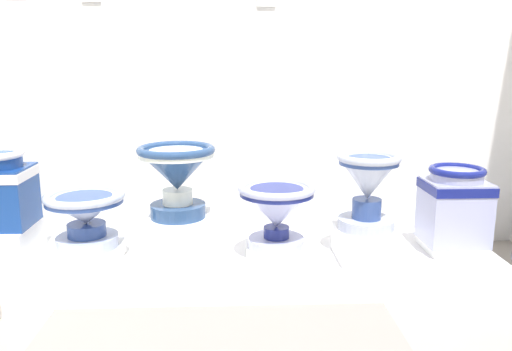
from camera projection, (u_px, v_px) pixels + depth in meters
display_platform at (231, 266)px, 2.78m from camera, size 2.89×0.89×0.10m
plinth_block_tall_cobalt at (4, 242)px, 2.73m from camera, size 0.31×0.36×0.18m
plinth_block_slender_white at (89, 255)px, 2.68m from camera, size 0.32×0.30×0.09m
antique_toilet_slender_white at (85, 212)px, 2.63m from camera, size 0.40×0.40×0.29m
plinth_block_leftmost at (179, 240)px, 2.65m from camera, size 0.31×0.37×0.25m
antique_toilet_leftmost at (177, 171)px, 2.57m from camera, size 0.39×0.39×0.37m
plinth_block_squat_floral at (276, 253)px, 2.74m from camera, size 0.32×0.32×0.06m
antique_toilet_squat_floral at (277, 208)px, 2.69m from camera, size 0.40×0.40×0.34m
plinth_block_broad_patterned at (365, 243)px, 2.74m from camera, size 0.30×0.33×0.16m
antique_toilet_broad_patterned at (368, 183)px, 2.67m from camera, size 0.33×0.33×0.40m
plinth_block_rightmost at (451, 246)px, 2.86m from camera, size 0.28×0.34×0.05m
antique_toilet_rightmost at (455, 203)px, 2.80m from camera, size 0.33×0.30×0.42m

